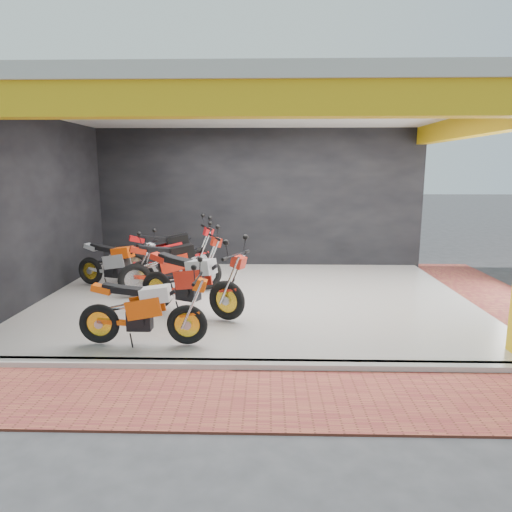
% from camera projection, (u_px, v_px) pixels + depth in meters
% --- Properties ---
extents(ground, '(80.00, 80.00, 0.00)m').
position_uv_depth(ground, '(251.00, 340.00, 6.84)').
color(ground, '#2D2D30').
rests_on(ground, ground).
extents(showroom_floor, '(8.00, 6.00, 0.10)m').
position_uv_depth(showroom_floor, '(255.00, 299.00, 8.79)').
color(showroom_floor, silver).
rests_on(showroom_floor, ground).
extents(showroom_ceiling, '(8.40, 6.40, 0.20)m').
position_uv_depth(showroom_ceiling, '(255.00, 107.00, 8.12)').
color(showroom_ceiling, beige).
rests_on(showroom_ceiling, corner_column).
extents(back_wall, '(8.20, 0.20, 3.50)m').
position_uv_depth(back_wall, '(258.00, 200.00, 11.51)').
color(back_wall, black).
rests_on(back_wall, ground).
extents(left_wall, '(0.20, 6.20, 3.50)m').
position_uv_depth(left_wall, '(37.00, 210.00, 8.57)').
color(left_wall, black).
rests_on(left_wall, ground).
extents(header_beam_front, '(8.40, 0.30, 0.40)m').
position_uv_depth(header_beam_front, '(247.00, 100.00, 5.23)').
color(header_beam_front, gold).
rests_on(header_beam_front, corner_column).
extents(header_beam_right, '(0.30, 6.40, 0.40)m').
position_uv_depth(header_beam_right, '(480.00, 124.00, 8.08)').
color(header_beam_right, gold).
rests_on(header_beam_right, corner_column).
extents(floor_kerb, '(8.00, 0.20, 0.10)m').
position_uv_depth(floor_kerb, '(248.00, 365.00, 5.82)').
color(floor_kerb, silver).
rests_on(floor_kerb, ground).
extents(paver_front, '(9.00, 1.40, 0.03)m').
position_uv_depth(paver_front, '(245.00, 398.00, 5.07)').
color(paver_front, brown).
rests_on(paver_front, ground).
extents(paver_right, '(1.40, 7.00, 0.03)m').
position_uv_depth(paver_right, '(507.00, 302.00, 8.68)').
color(paver_right, brown).
rests_on(paver_right, ground).
extents(moto_hero, '(1.90, 0.71, 1.16)m').
position_uv_depth(moto_hero, '(187.00, 305.00, 6.24)').
color(moto_hero, '#F0530A').
rests_on(moto_hero, showroom_floor).
extents(moto_row_a, '(2.30, 1.68, 1.33)m').
position_uv_depth(moto_row_a, '(227.00, 281.00, 7.24)').
color(moto_row_a, red).
rests_on(moto_row_a, showroom_floor).
extents(moto_row_b, '(2.28, 1.51, 1.31)m').
position_uv_depth(moto_row_b, '(206.00, 259.00, 9.06)').
color(moto_row_b, '#AF2312').
rests_on(moto_row_b, showroom_floor).
extents(moto_row_c, '(2.07, 1.29, 1.19)m').
position_uv_depth(moto_row_c, '(141.00, 262.00, 9.10)').
color(moto_row_c, '#96999D').
rests_on(moto_row_c, showroom_floor).
extents(moto_row_d, '(2.36, 1.61, 1.35)m').
position_uv_depth(moto_row_d, '(199.00, 248.00, 10.25)').
color(moto_row_d, red).
rests_on(moto_row_d, showroom_floor).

